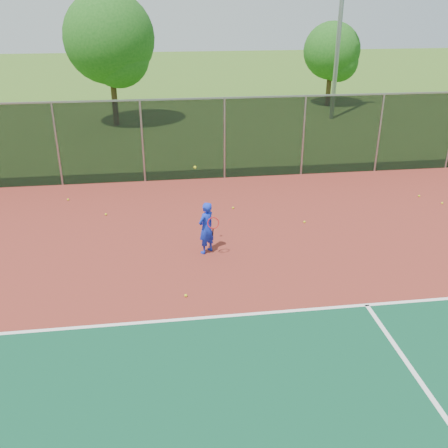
{
  "coord_description": "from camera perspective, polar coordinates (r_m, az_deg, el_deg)",
  "views": [
    {
      "loc": [
        -2.42,
        -5.89,
        6.33
      ],
      "look_at": [
        -0.96,
        5.0,
        1.3
      ],
      "focal_mm": 40.0,
      "sensor_mm": 36.0,
      "label": 1
    }
  ],
  "objects": [
    {
      "name": "ground",
      "position": [
        8.98,
        11.11,
        -20.83
      ],
      "size": [
        120.0,
        120.0,
        0.0
      ],
      "primitive_type": "plane",
      "color": "#37601B",
      "rests_on": "ground"
    },
    {
      "name": "tree_back_mid",
      "position": [
        32.71,
        12.4,
        18.49
      ],
      "size": [
        3.41,
        3.41,
        5.01
      ],
      "color": "#362613",
      "rests_on": "ground"
    },
    {
      "name": "practice_ball_6",
      "position": [
        16.24,
        1.04,
        1.87
      ],
      "size": [
        0.07,
        0.07,
        0.07
      ],
      "primitive_type": "sphere",
      "color": "#CDD018",
      "rests_on": "court_apron"
    },
    {
      "name": "tennis_player",
      "position": [
        13.2,
        -2.04,
        -0.44
      ],
      "size": [
        0.62,
        0.72,
        2.42
      ],
      "color": "#152DC9",
      "rests_on": "court_apron"
    },
    {
      "name": "practice_ball_2",
      "position": [
        15.44,
        -1.63,
        0.62
      ],
      "size": [
        0.07,
        0.07,
        0.07
      ],
      "primitive_type": "sphere",
      "color": "#CDD018",
      "rests_on": "court_apron"
    },
    {
      "name": "tree_back_left",
      "position": [
        27.25,
        -12.76,
        19.57
      ],
      "size": [
        4.56,
        4.56,
        6.7
      ],
      "color": "#362613",
      "rests_on": "ground"
    },
    {
      "name": "practice_ball_1",
      "position": [
        15.41,
        9.18,
        0.24
      ],
      "size": [
        0.07,
        0.07,
        0.07
      ],
      "primitive_type": "sphere",
      "color": "#CDD018",
      "rests_on": "court_apron"
    },
    {
      "name": "practice_ball_5",
      "position": [
        16.18,
        -13.35,
        1.09
      ],
      "size": [
        0.07,
        0.07,
        0.07
      ],
      "primitive_type": "sphere",
      "color": "#CDD018",
      "rests_on": "court_apron"
    },
    {
      "name": "practice_ball_7",
      "position": [
        17.71,
        -17.4,
        2.69
      ],
      "size": [
        0.07,
        0.07,
        0.07
      ],
      "primitive_type": "sphere",
      "color": "#CDD018",
      "rests_on": "court_apron"
    },
    {
      "name": "fence_back",
      "position": [
        18.67,
        0.06,
        9.82
      ],
      "size": [
        30.0,
        0.06,
        3.03
      ],
      "color": "black",
      "rests_on": "court_apron"
    },
    {
      "name": "practice_ball_3",
      "position": [
        18.13,
        23.66,
        2.2
      ],
      "size": [
        0.07,
        0.07,
        0.07
      ],
      "primitive_type": "sphere",
      "color": "#CDD018",
      "rests_on": "court_apron"
    },
    {
      "name": "practice_ball_0",
      "position": [
        11.62,
        -4.39,
        -8.15
      ],
      "size": [
        0.07,
        0.07,
        0.07
      ],
      "primitive_type": "sphere",
      "color": "#CDD018",
      "rests_on": "court_apron"
    },
    {
      "name": "practice_ball_4",
      "position": [
        18.49,
        21.4,
        3.01
      ],
      "size": [
        0.07,
        0.07,
        0.07
      ],
      "primitive_type": "sphere",
      "color": "#CDD018",
      "rests_on": "court_apron"
    },
    {
      "name": "court_apron",
      "position": [
        10.39,
        7.67,
        -13.11
      ],
      "size": [
        30.0,
        20.0,
        0.02
      ],
      "primitive_type": "cube",
      "color": "maroon",
      "rests_on": "ground"
    }
  ]
}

